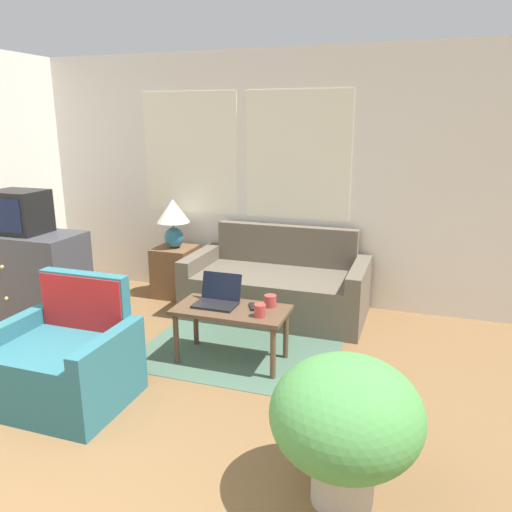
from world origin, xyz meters
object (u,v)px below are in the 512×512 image
Objects in this scene: coffee_table at (231,315)px; cup_navy at (260,310)px; couch at (278,288)px; television at (19,212)px; tv_remote at (253,307)px; laptop at (218,298)px; potted_plant at (346,419)px; armchair at (67,363)px; cup_yellow at (270,301)px; table_lamp at (173,217)px.

coffee_table is 0.31m from cup_navy.
television reaches higher than couch.
television reaches higher than tv_remote.
coffee_table is 2.68× the size of laptop.
cup_navy is (0.41, -0.15, -0.00)m from laptop.
television is at bearing -157.55° from couch.
tv_remote is at bearing 125.43° from potted_plant.
laptop reaches higher than coffee_table.
armchair is 2.03m from potted_plant.
armchair is 1.27m from coffee_table.
coffee_table is 9.19× the size of cup_yellow.
armchair is at bearing -137.08° from tv_remote.
potted_plant reaches higher than coffee_table.
coffee_table is 1.69m from potted_plant.
couch is 1.10m from tv_remote.
armchair reaches higher than tv_remote.
couch is at bearing 22.45° from television.
television is 0.62× the size of potted_plant.
laptop is 0.44m from cup_navy.
couch is at bearing 65.41° from armchair.
table_lamp is 3.44m from potted_plant.
tv_remote is 1.63m from potted_plant.
cup_navy is at bearing -19.53° from laptop.
table_lamp reaches higher than couch.
armchair reaches higher than laptop.
television is 2.45m from tv_remote.
cup_yellow is 1.63m from potted_plant.
television is at bearing 175.97° from laptop.
table_lamp is at bearing 173.34° from couch.
television is 4.94× the size of cup_yellow.
potted_plant is at bearing -49.00° from coffee_table.
table_lamp is 2.02m from cup_navy.
television reaches higher than table_lamp.
television is 2.56m from cup_yellow.
laptop is 3.42× the size of cup_yellow.
armchair is at bearing -127.68° from laptop.
table_lamp is 1.80m from coffee_table.
coffee_table is 1.16× the size of potted_plant.
table_lamp reaches higher than tv_remote.
armchair is 5.80× the size of tv_remote.
couch is 2.63m from potted_plant.
cup_yellow is at bearing -77.11° from couch.
couch is 1.14m from coffee_table.
tv_remote is (2.37, -0.14, -0.61)m from television.
couch is at bearing 95.54° from tv_remote.
coffee_table is at bearing -154.48° from cup_yellow.
armchair reaches higher than coffee_table.
tv_remote is (0.30, 0.01, -0.04)m from laptop.
laptop is 0.30m from tv_remote.
laptop is 1.82m from potted_plant.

